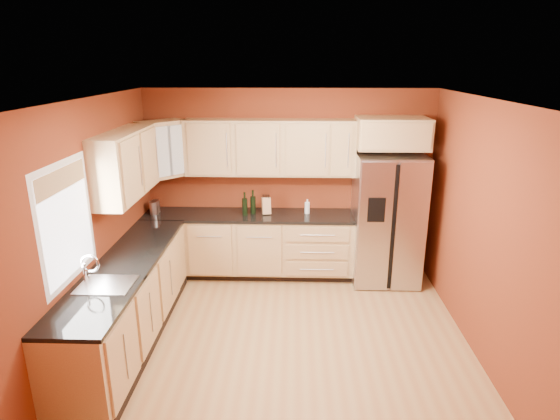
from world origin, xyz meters
The scene contains 23 objects.
floor centered at (0.00, 0.00, 0.00)m, with size 4.00×4.00×0.00m, color #A87141.
ceiling centered at (0.00, 0.00, 2.60)m, with size 4.00×4.00×0.00m, color silver.
wall_back centered at (0.00, 2.00, 1.30)m, with size 4.00×0.04×2.60m, color maroon.
wall_front centered at (0.00, -2.00, 1.30)m, with size 4.00×0.04×2.60m, color maroon.
wall_left centered at (-2.00, 0.00, 1.30)m, with size 0.04×4.00×2.60m, color maroon.
wall_right centered at (2.00, 0.00, 1.30)m, with size 0.04×4.00×2.60m, color maroon.
base_cabinets_back centered at (-0.55, 1.70, 0.44)m, with size 2.90×0.60×0.88m, color #AD8054.
base_cabinets_left centered at (-1.70, 0.00, 0.44)m, with size 0.60×2.80×0.88m, color #AD8054.
countertop_back centered at (-0.55, 1.69, 0.90)m, with size 2.90×0.62×0.04m, color black.
countertop_left centered at (-1.69, 0.00, 0.90)m, with size 0.62×2.80×0.04m, color black.
upper_cabinets_back centered at (-0.25, 1.83, 1.83)m, with size 2.30×0.33×0.75m, color #AD8054.
upper_cabinets_left centered at (-1.83, 0.72, 1.83)m, with size 0.33×1.35×0.75m, color #AD8054.
corner_upper_cabinet centered at (-1.67, 1.67, 1.83)m, with size 0.62×0.33×0.75m, color #AD8054.
over_fridge_cabinet centered at (1.35, 1.70, 2.05)m, with size 0.92×0.60×0.40m, color #AD8054.
refrigerator centered at (1.35, 1.62, 0.89)m, with size 0.90×0.75×1.78m, color #BBBABF.
window centered at (-1.98, -0.50, 1.55)m, with size 0.03×0.90×1.00m, color white.
sink_faucet centered at (-1.69, -0.50, 1.07)m, with size 0.50×0.42×0.30m, color silver, non-canonical shape.
canister_left centered at (-1.85, 1.74, 1.01)m, with size 0.11×0.11×0.17m, color #BBBABF.
canister_right centered at (-1.85, 1.64, 1.01)m, with size 0.11×0.11×0.18m, color #BBBABF.
wine_bottle_a centered at (-0.59, 1.64, 1.08)m, with size 0.07×0.07×0.33m, color black, non-canonical shape.
wine_bottle_b centered at (-0.48, 1.72, 1.09)m, with size 0.08×0.08×0.34m, color black, non-canonical shape.
knife_block centered at (-0.30, 1.72, 1.04)m, with size 0.12×0.10×0.23m, color tan.
soap_dispenser centered at (0.27, 1.75, 1.02)m, with size 0.07×0.07×0.20m, color white.
Camera 1 is at (0.08, -4.44, 2.95)m, focal length 30.00 mm.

